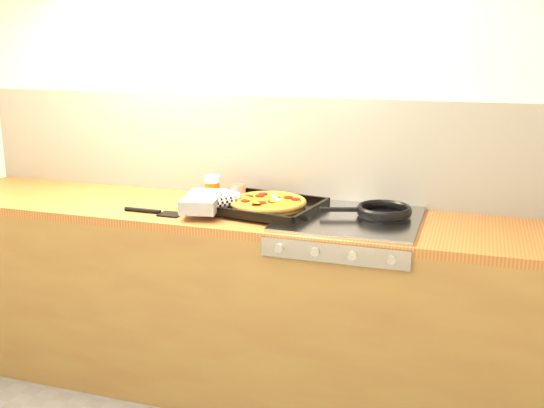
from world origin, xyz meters
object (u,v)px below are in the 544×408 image
(frying_pan, at_px, (383,212))
(tomato_can, at_px, (238,194))
(juice_glass, at_px, (212,188))
(pizza_on_tray, at_px, (251,203))

(frying_pan, xyz_separation_m, tomato_can, (-0.69, 0.05, 0.01))
(frying_pan, relative_size, juice_glass, 3.32)
(pizza_on_tray, xyz_separation_m, juice_glass, (-0.25, 0.14, 0.02))
(tomato_can, bearing_deg, frying_pan, -4.02)
(pizza_on_tray, height_order, tomato_can, tomato_can)
(tomato_can, distance_m, juice_glass, 0.14)
(tomato_can, xyz_separation_m, juice_glass, (-0.14, 0.02, 0.01))
(tomato_can, bearing_deg, juice_glass, 171.79)
(frying_pan, height_order, tomato_can, tomato_can)
(pizza_on_tray, relative_size, juice_glass, 4.92)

